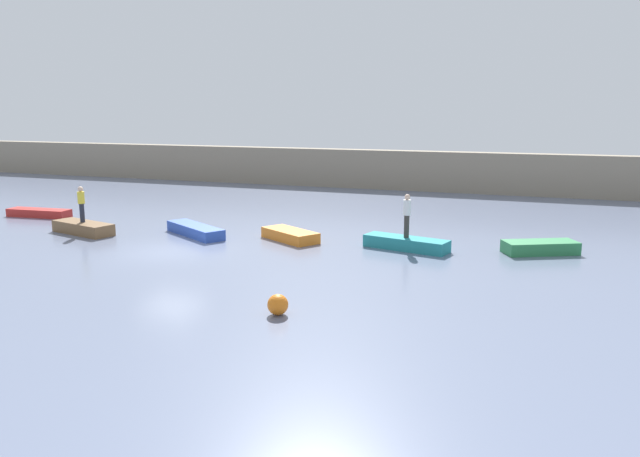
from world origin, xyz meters
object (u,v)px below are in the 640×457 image
Objects in this scene: rowboat_teal at (406,243)px; person_yellow_shirt at (81,202)px; rowboat_red at (39,213)px; person_white_shirt at (407,213)px; rowboat_blue at (195,230)px; mooring_buoy at (278,305)px; rowboat_brown at (83,228)px; rowboat_orange at (290,235)px; rowboat_green at (540,247)px.

person_yellow_shirt is (-15.11, -1.93, 1.25)m from rowboat_teal.
person_white_shirt is at bearing -7.60° from rowboat_red.
mooring_buoy reaches higher than rowboat_blue.
rowboat_blue is at bearing -163.56° from rowboat_teal.
person_white_shirt is at bearing 34.02° from rowboat_blue.
rowboat_red is 10.79m from rowboat_blue.
rowboat_brown is at bearing -133.24° from rowboat_blue.
rowboat_orange is (4.59, 0.51, -0.01)m from rowboat_blue.
rowboat_red is 20.61m from rowboat_teal.
person_yellow_shirt is at bearing -159.07° from rowboat_teal.
person_yellow_shirt is at bearing -133.24° from rowboat_blue.
rowboat_teal is (9.90, 0.48, 0.01)m from rowboat_blue.
mooring_buoy is at bearing -149.61° from rowboat_green.
rowboat_red is at bearing -152.19° from rowboat_orange.
mooring_buoy is at bearing -16.70° from rowboat_blue.
mooring_buoy is (18.95, -10.64, 0.09)m from rowboat_red.
rowboat_teal is (15.11, 1.93, -0.02)m from rowboat_brown.
person_white_shirt reaches higher than rowboat_orange.
mooring_buoy is at bearing -37.74° from rowboat_orange.
person_white_shirt is at bearing 80.36° from mooring_buoy.
rowboat_teal is 5.45m from rowboat_green.
rowboat_brown is at bearing 161.81° from rowboat_green.
rowboat_red is at bearing 150.69° from mooring_buoy.
rowboat_brown is 1.99× the size of person_yellow_shirt.
rowboat_red is 0.98× the size of rowboat_teal.
person_yellow_shirt is at bearing -172.70° from person_white_shirt.
rowboat_teal is at bearing -7.60° from rowboat_red.
rowboat_green reaches higher than rowboat_blue.
rowboat_green is at bearing 25.94° from rowboat_teal.
rowboat_green is at bearing 23.69° from rowboat_brown.
person_white_shirt reaches higher than rowboat_green.
rowboat_blue is at bearing 132.08° from mooring_buoy.
person_white_shirt is (-5.32, -1.16, 1.29)m from rowboat_green.
rowboat_green is (10.63, 1.13, 0.02)m from rowboat_orange.
person_yellow_shirt is (-9.81, -1.96, 1.27)m from rowboat_orange.
rowboat_blue is 6.29× the size of mooring_buoy.
rowboat_green is (5.32, 1.16, -0.00)m from rowboat_teal.
rowboat_brown is at bearing -33.04° from rowboat_red.
rowboat_brown reaches higher than rowboat_red.
rowboat_teal is at bearing 90.00° from person_white_shirt.
rowboat_blue is 1.32× the size of rowboat_orange.
person_yellow_shirt is 2.77× the size of mooring_buoy.
rowboat_brown is at bearing -137.22° from rowboat_orange.
person_yellow_shirt is at bearing -33.04° from rowboat_red.
rowboat_brown is 1.16× the size of rowboat_orange.
person_white_shirt reaches higher than mooring_buoy.
mooring_buoy is at bearing -86.00° from rowboat_teal.
rowboat_red is 1.05× the size of rowboat_brown.
rowboat_red is 5.80× the size of mooring_buoy.
rowboat_brown is 5.52× the size of mooring_buoy.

